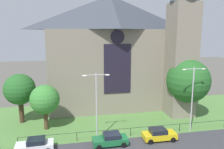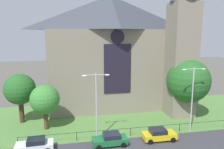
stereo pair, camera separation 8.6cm
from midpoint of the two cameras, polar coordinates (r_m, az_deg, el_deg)
The scene contains 12 objects.
ground at distance 36.82m, azimuth -1.99°, elevation -10.74°, with size 160.00×160.00×0.00m, color #56544C.
grass_verge at distance 34.99m, azimuth -1.46°, elevation -11.91°, with size 120.00×20.00×0.01m, color #517F3D.
church_building at distance 40.95m, azimuth 0.88°, elevation 6.21°, with size 23.20×16.20×26.00m.
iron_railing at distance 30.15m, azimuth 4.84°, elevation -13.77°, with size 28.05×0.07×1.13m.
tree_left_near at distance 32.33m, azimuth -16.76°, elevation -6.18°, with size 4.08×4.08×6.38m.
tree_right_near at distance 36.70m, azimuth 19.00°, elevation -1.59°, with size 6.76×6.76×9.42m.
tree_left_far at distance 35.80m, azimuth -22.46°, elevation -3.59°, with size 4.61×4.61×7.48m.
streetlamp_near at distance 27.65m, azimuth -3.97°, elevation -6.14°, with size 3.37×0.26×8.59m.
streetlamp_far at distance 31.86m, azimuth 20.03°, elevation -4.19°, with size 3.37×0.26×8.91m.
parked_car_white at distance 28.17m, azimuth -19.04°, elevation -16.67°, with size 4.27×2.16×1.51m.
parked_car_green at distance 27.96m, azimuth -0.35°, elevation -16.27°, with size 4.22×2.06×1.51m.
parked_car_yellow at distance 29.73m, azimuth 12.00°, elevation -14.80°, with size 4.23×2.07×1.51m.
Camera 2 is at (-5.31, -23.91, 13.34)m, focal length 35.71 mm.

